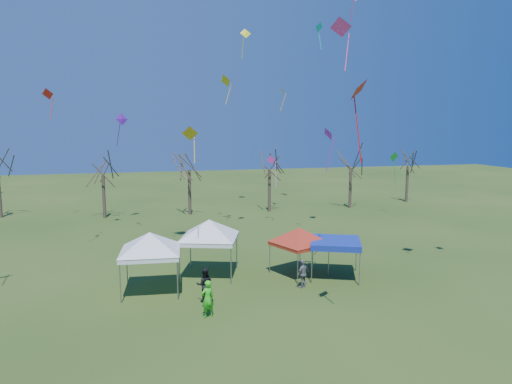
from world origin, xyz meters
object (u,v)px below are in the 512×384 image
tree_3 (270,154)px  person_green (208,299)px  tree_1 (102,160)px  tent_blue (335,243)px  person_grey (303,274)px  tent_red (299,231)px  tree_4 (351,153)px  tree_5 (408,154)px  tree_2 (189,153)px  person_dark (205,285)px  tent_white_mid (209,223)px  tent_white_west (150,236)px

tree_3 → person_green: size_ratio=4.35×
tree_1 → person_green: bearing=-75.7°
tent_blue → person_grey: size_ratio=2.35×
tent_red → tree_3: bearing=79.4°
tree_4 → tree_5: (8.37, 2.06, -0.33)m
person_green → tree_2: bearing=-116.0°
person_dark → tree_2: bearing=-87.1°
tree_2 → person_green: 26.36m
tree_5 → tent_white_mid: size_ratio=1.72×
tree_3 → tent_white_mid: tree_3 is taller
tree_4 → tent_red: tree_4 is taller
tent_blue → tree_2: bearing=106.7°
tent_blue → person_dark: 8.49m
tree_5 → tent_white_west: size_ratio=1.70×
tree_4 → person_grey: size_ratio=4.88×
person_green → tent_red: bearing=-164.2°
tree_4 → person_dark: tree_4 is taller
tree_5 → tree_4: bearing=-166.1°
tree_3 → tree_4: bearing=-0.3°
tent_red → tree_2: bearing=102.4°
tree_1 → tent_red: size_ratio=2.10×
tent_white_west → tent_red: bearing=5.3°
tent_white_mid → tent_white_west: bearing=-150.3°
tree_2 → tent_white_west: bearing=-101.2°
tree_5 → tent_red: bearing=-133.7°
tree_1 → tent_white_mid: 21.47m
person_green → tent_white_mid: bearing=-121.2°
tree_2 → tent_blue: size_ratio=2.16×
tree_3 → tree_5: tree_3 is taller
person_dark → tent_red: bearing=-147.7°
tent_white_west → tent_blue: size_ratio=1.16×
tent_blue → person_grey: (-2.49, -1.30, -1.30)m
tree_1 → tree_5: tree_1 is taller
tree_3 → tent_white_west: tree_3 is taller
tent_red → tent_blue: bearing=-25.8°
tent_white_mid → tree_3: bearing=64.6°
tent_blue → person_dark: tent_blue is taller
person_green → tree_4: bearing=-149.6°
tree_3 → tree_5: bearing=6.5°
tree_2 → tree_5: size_ratio=1.10×
tent_red → person_dark: bearing=-154.5°
tree_5 → person_dark: 37.94m
tent_red → person_green: 8.22m
tent_white_west → tree_4: bearing=44.0°
tree_5 → person_dark: size_ratio=4.10×
tree_3 → tent_red: 21.11m
tree_5 → person_green: (-27.83, -27.44, -4.82)m
tree_2 → person_dark: (-1.62, -23.79, -5.38)m
tree_5 → person_green: size_ratio=4.11×
tree_3 → tent_white_mid: (-9.17, -19.30, -2.84)m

